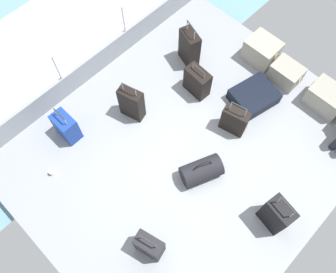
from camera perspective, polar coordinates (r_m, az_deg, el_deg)
name	(u,v)px	position (r m, az deg, el deg)	size (l,w,h in m)	color
ground_plane	(188,149)	(5.65, 3.33, -1.97)	(4.40, 5.20, 0.06)	gray
gunwale_port	(97,62)	(6.32, -11.41, 11.74)	(0.06, 5.20, 0.45)	gray
railing_port	(91,40)	(5.89, -12.40, 15.00)	(0.04, 4.20, 1.02)	silver
sea_wake	(55,39)	(7.61, -17.77, 14.81)	(12.00, 12.00, 0.01)	#6B99A8
cargo_crate_0	(262,50)	(6.58, 14.94, 13.31)	(0.58, 0.47, 0.42)	#9E9989
cargo_crate_1	(286,73)	(6.45, 18.56, 9.65)	(0.54, 0.39, 0.34)	gray
cargo_crate_2	(327,98)	(6.38, 24.28, 5.70)	(0.63, 0.44, 0.39)	gray
suitcase_0	(254,96)	(6.10, 13.71, 6.32)	(0.73, 0.81, 0.23)	black
suitcase_1	(276,215)	(5.16, 17.14, -12.03)	(0.43, 0.30, 0.86)	black
suitcase_2	(197,82)	(5.93, 4.75, 8.84)	(0.45, 0.26, 0.62)	black
suitcase_3	(149,246)	(4.94, -3.03, -17.23)	(0.42, 0.29, 0.69)	black
suitcase_4	(234,121)	(5.63, 10.68, 2.56)	(0.44, 0.28, 0.72)	black
suitcase_5	(132,103)	(5.64, -5.91, 5.36)	(0.42, 0.28, 0.81)	black
suitcase_6	(66,127)	(5.72, -16.14, 1.52)	(0.39, 0.26, 0.67)	navy
suitcase_7	(189,47)	(6.26, 3.48, 14.20)	(0.44, 0.32, 0.87)	black
duffel_bag	(201,171)	(5.31, 5.43, -5.53)	(0.55, 0.69, 0.50)	black
paper_cup	(52,172)	(5.69, -18.31, -5.54)	(0.08, 0.08, 0.10)	white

